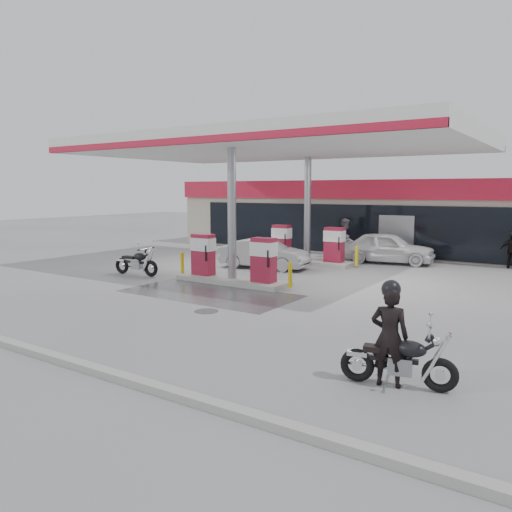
% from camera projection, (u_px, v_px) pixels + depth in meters
% --- Properties ---
extents(ground, '(90.00, 90.00, 0.00)m').
position_uv_depth(ground, '(198.00, 292.00, 17.14)').
color(ground, gray).
rests_on(ground, ground).
extents(wet_patch, '(6.00, 3.00, 0.00)m').
position_uv_depth(wet_patch, '(209.00, 293.00, 16.87)').
color(wet_patch, '#4C4C4F').
rests_on(wet_patch, ground).
extents(drain_cover, '(0.70, 0.70, 0.01)m').
position_uv_depth(drain_cover, '(206.00, 311.00, 14.39)').
color(drain_cover, '#38383A').
rests_on(drain_cover, ground).
extents(store_building, '(22.00, 8.22, 4.00)m').
position_uv_depth(store_building, '(369.00, 214.00, 30.04)').
color(store_building, '#B1A994').
rests_on(store_building, ground).
extents(canopy, '(16.00, 10.02, 5.51)m').
position_uv_depth(canopy, '(274.00, 146.00, 20.57)').
color(canopy, silver).
rests_on(canopy, ground).
extents(pump_island_near, '(5.14, 1.30, 1.78)m').
position_uv_depth(pump_island_near, '(232.00, 264.00, 18.70)').
color(pump_island_near, '#9E9E99').
rests_on(pump_island_near, ground).
extents(pump_island_far, '(5.14, 1.30, 1.78)m').
position_uv_depth(pump_island_far, '(307.00, 249.00, 23.65)').
color(pump_island_far, '#9E9E99').
rests_on(pump_island_far, ground).
extents(main_motorcycle, '(2.02, 0.80, 1.05)m').
position_uv_depth(main_motorcycle, '(400.00, 362.00, 8.82)').
color(main_motorcycle, black).
rests_on(main_motorcycle, ground).
extents(biker_main, '(0.73, 0.55, 1.81)m').
position_uv_depth(biker_main, '(389.00, 337.00, 8.83)').
color(biker_main, black).
rests_on(biker_main, ground).
extents(parked_motorcycle, '(2.22, 0.85, 1.14)m').
position_uv_depth(parked_motorcycle, '(137.00, 263.00, 20.41)').
color(parked_motorcycle, black).
rests_on(parked_motorcycle, ground).
extents(sedan_white, '(4.60, 2.47, 1.49)m').
position_uv_depth(sedan_white, '(387.00, 248.00, 23.75)').
color(sedan_white, silver).
rests_on(sedan_white, ground).
extents(attendant, '(0.88, 1.07, 2.03)m').
position_uv_depth(attendant, '(345.00, 238.00, 25.52)').
color(attendant, '#545358').
rests_on(attendant, ground).
extents(hatchback_silver, '(4.17, 1.97, 1.32)m').
position_uv_depth(hatchback_silver, '(264.00, 254.00, 22.16)').
color(hatchback_silver, '#9A9EA1').
rests_on(hatchback_silver, ground).
extents(parked_car_left, '(4.71, 2.64, 1.29)m').
position_uv_depth(parked_car_left, '(268.00, 234.00, 31.87)').
color(parked_car_left, '#5C1416').
rests_on(parked_car_left, ground).
extents(biker_walking, '(0.95, 0.42, 1.60)m').
position_uv_depth(biker_walking, '(512.00, 250.00, 22.24)').
color(biker_walking, black).
rests_on(biker_walking, ground).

